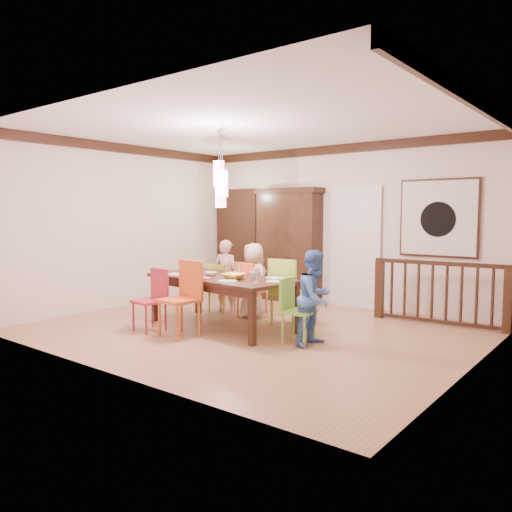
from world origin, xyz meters
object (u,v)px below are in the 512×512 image
Objects in this scene: dining_table at (221,282)px; chair_far_left at (222,284)px; person_far_mid at (253,280)px; balustrade at (439,292)px; person_far_left at (226,276)px; person_end_right at (315,298)px; china_hutch at (289,244)px; chair_end_right at (299,306)px.

dining_table is 1.11m from chair_far_left.
chair_far_left is at bearing 10.86° from person_far_mid.
balustrade reaches higher than dining_table.
person_far_mid is at bearing 174.50° from chair_far_left.
person_far_left reaches higher than person_end_right.
china_hutch reaches higher than chair_far_left.
balustrade is at bearing -6.63° from china_hutch.
balustrade is (3.20, 1.32, 0.02)m from chair_far_left.
chair_end_right is 0.42× the size of balustrade.
person_end_right is at bearing -115.19° from balustrade.
chair_far_left reaches higher than dining_table.
chair_end_right is at bearing -119.52° from balustrade.
person_far_mid is 0.99× the size of person_end_right.
chair_far_left is 2.29m from chair_end_right.
person_far_mid is (-1.44, 0.87, 0.12)m from chair_end_right.
china_hutch is at bearing 42.48° from person_end_right.
chair_end_right is at bearing 104.51° from person_end_right.
person_end_right reaches higher than person_far_mid.
person_far_left is at bearing -161.66° from balustrade.
chair_end_right is 0.26m from person_end_right.
china_hutch is at bearing -63.85° from person_far_mid.
chair_far_left is 0.67× the size of person_far_left.
chair_far_left is 0.39× the size of china_hutch.
person_far_mid reaches higher than chair_end_right.
chair_far_left is at bearing -97.78° from china_hutch.
person_end_right reaches higher than chair_far_left.
chair_far_left is 2.48m from person_end_right.
dining_table is 2.82× the size of chair_end_right.
balustrade is 1.64× the size of person_end_right.
person_far_left reaches higher than balustrade.
balustrade is at bearing 46.40° from dining_table.
person_far_left is (-3.17, -1.25, 0.12)m from balustrade.
chair_end_right is 2.44m from balustrade.
person_end_right is (0.22, 0.05, 0.13)m from chair_end_right.
person_end_right is at bearing -84.53° from chair_end_right.
china_hutch is (-0.49, 2.48, 0.41)m from dining_table.
chair_end_right is at bearing 3.51° from dining_table.
person_end_right is (1.66, -0.82, 0.01)m from person_far_mid.
dining_table is at bearing 116.69° from person_far_left.
balustrade is at bearing -169.60° from person_far_left.
person_end_right reaches higher than dining_table.
china_hutch reaches higher than person_far_mid.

